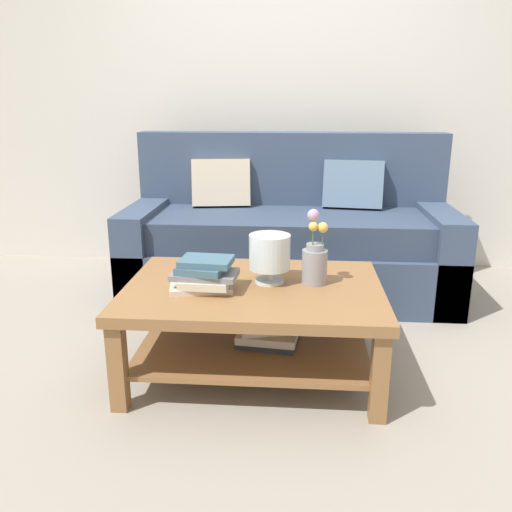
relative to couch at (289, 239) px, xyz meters
name	(u,v)px	position (x,y,z in m)	size (l,w,h in m)	color
ground_plane	(269,348)	(-0.09, -0.93, -0.36)	(10.00, 10.00, 0.00)	gray
back_wall	(282,90)	(-0.09, 0.72, 0.99)	(6.40, 0.12, 2.70)	beige
couch	(289,239)	(0.00, 0.00, 0.00)	(2.14, 0.90, 1.06)	#384760
coffee_table	(254,310)	(-0.14, -1.18, -0.04)	(1.20, 0.85, 0.44)	olive
book_stack_main	(204,275)	(-0.37, -1.25, 0.15)	(0.32, 0.23, 0.15)	beige
glass_hurricane_vase	(270,253)	(-0.07, -1.12, 0.22)	(0.19, 0.19, 0.23)	silver
flower_pitcher	(315,259)	(0.14, -1.12, 0.20)	(0.12, 0.12, 0.35)	gray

